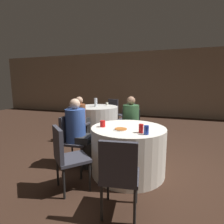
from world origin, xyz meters
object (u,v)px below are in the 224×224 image
Objects in this scene: chair_near_southwest at (65,153)px; chair_near_west at (71,136)px; chair_near_north at (131,126)px; person_green_jacket at (130,125)px; table_far at (96,119)px; chair_near_south at (119,171)px; table_near at (128,150)px; soda_can_blue at (146,130)px; chair_far_east at (129,117)px; soda_can_red at (141,128)px; pizza_plate_near at (121,129)px; bottle_far at (96,102)px; chair_far_south at (78,121)px; chair_far_north at (112,109)px; person_floral_shirt at (81,118)px; chair_far_northeast at (128,112)px; person_blue_shirt at (79,133)px.

chair_near_southwest and chair_near_west have the same top height.
person_green_jacket reaches higher than chair_near_north.
chair_near_south is at bearing -62.84° from table_far.
table_near is 0.61m from soda_can_blue.
chair_far_east is 7.15× the size of soda_can_red.
chair_near_west is 3.70× the size of pizza_plate_near.
soda_can_red is at bearing -12.60° from pizza_plate_near.
table_far is 2.99m from soda_can_red.
chair_near_southwest is 3.03m from bottle_far.
soda_can_blue reaches higher than table_far.
soda_can_red reaches higher than pizza_plate_near.
chair_far_south is 2.12m from chair_far_north.
bottle_far is at bearing 126.20° from soda_can_blue.
person_floral_shirt reaches higher than soda_can_blue.
person_green_jacket reaches higher than chair_far_south.
table_near is 0.89× the size of table_far.
person_green_jacket is at bearing 154.98° from chair_far_northeast.
chair_far_northeast is at bearing 39.23° from bottle_far.
table_near and table_far have the same top height.
chair_far_northeast reaches higher than soda_can_blue.
person_blue_shirt is at bearing 90.00° from chair_near_west.
chair_near_southwest is 0.75m from chair_near_west.
table_far is 0.50m from bottle_far.
chair_near_southwest is 1.06m from soda_can_red.
person_blue_shirt is at bearing -73.67° from table_far.
chair_near_south is 7.15× the size of soda_can_blue.
chair_far_north is at bearing 112.42° from table_near.
chair_near_southwest is at bearing -63.72° from chair_far_south.
chair_far_northeast is 3.30m from soda_can_blue.
person_floral_shirt reaches higher than chair_far_south.
chair_far_northeast is (0.82, 0.68, 0.15)m from table_far.
person_blue_shirt is 9.61× the size of soda_can_red.
person_blue_shirt reaches higher than chair_far_northeast.
soda_can_red is at bearing 99.59° from person_green_jacket.
chair_near_north is at bearing -3.73° from chair_far_south.
soda_can_blue is (1.30, -0.24, 0.28)m from chair_near_west.
soda_can_red is (0.10, 0.74, 0.28)m from chair_near_south.
chair_near_west is at bearing 175.58° from chair_far_east.
chair_near_north is at bearing -153.94° from chair_far_east.
chair_far_south is at bearing 120.59° from chair_near_south.
chair_near_south is 1.34m from person_blue_shirt.
chair_far_south is (-1.51, 1.10, 0.15)m from table_near.
chair_near_west is at bearing 157.89° from chair_near_southwest.
chair_far_northeast is at bearing 106.23° from soda_can_red.
chair_near_west is 2.92m from chair_far_northeast.
person_green_jacket is at bearing 109.46° from soda_can_red.
chair_far_south is at bearing 142.36° from soda_can_red.
chair_far_north is (-1.16, 2.23, 0.00)m from chair_near_north.
bottle_far is at bearing 179.43° from table_far.
person_floral_shirt reaches higher than soda_can_red.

